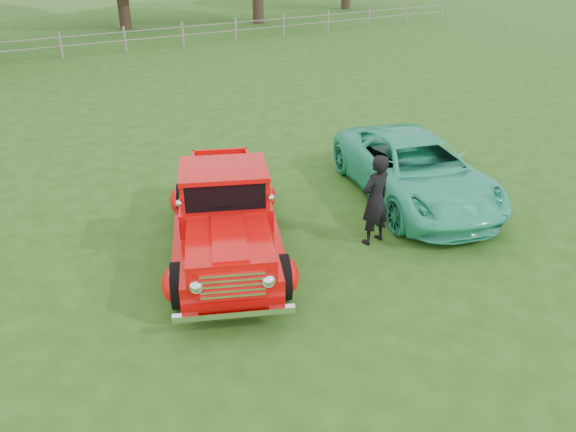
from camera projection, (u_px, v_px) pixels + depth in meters
ground at (320, 289)px, 9.51m from camera, size 140.00×140.00×0.00m
fence_line at (61, 45)px, 26.11m from camera, size 48.00×0.12×1.20m
red_pickup at (226, 216)px, 10.20m from camera, size 3.54×5.27×1.78m
teal_sedan at (415, 170)px, 12.40m from camera, size 3.57×5.46×1.40m
man at (375, 200)px, 10.56m from camera, size 0.71×0.51×1.80m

